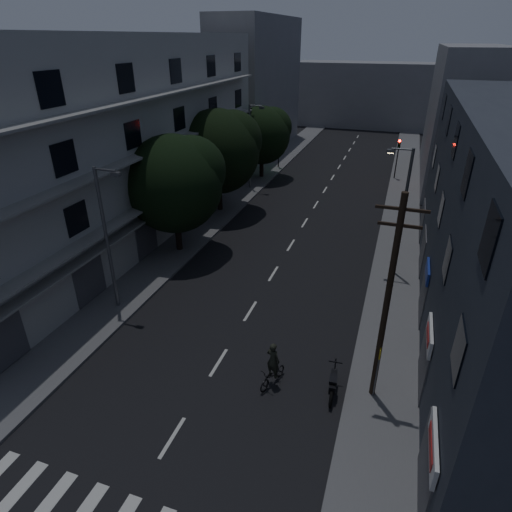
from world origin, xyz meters
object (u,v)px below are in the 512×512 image
Objects in this scene: utility_pole at (387,300)px; bus_stop_sign at (378,363)px; motorcycle at (333,384)px; cyclist at (273,371)px.

utility_pole is 3.56× the size of bus_stop_sign.
bus_stop_sign is at bearing -65.80° from utility_pole.
motorcycle is at bearing -164.52° from utility_pole.
motorcycle is at bearing 24.80° from cyclist.
cyclist is (-2.61, -0.26, 0.22)m from motorcycle.
bus_stop_sign reaches higher than motorcycle.
utility_pole is at bearing 11.19° from motorcycle.
utility_pole reaches higher than motorcycle.
bus_stop_sign is at bearing 6.31° from motorcycle.
cyclist is at bearing -178.50° from motorcycle.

